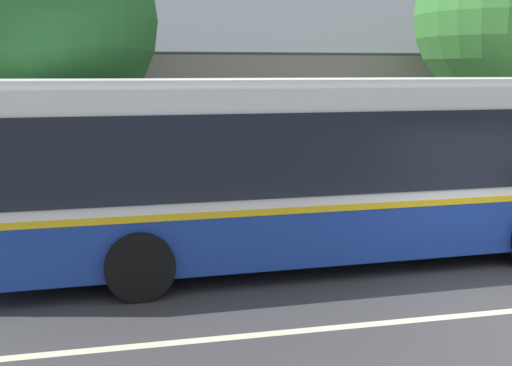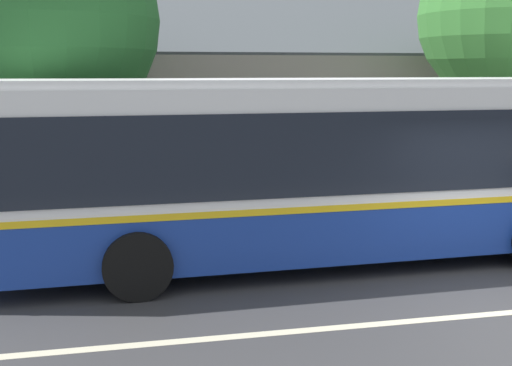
# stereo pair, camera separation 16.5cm
# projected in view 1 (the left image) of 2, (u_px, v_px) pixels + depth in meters

# --- Properties ---
(sidewalk_far) EXTENTS (60.00, 3.00, 0.15)m
(sidewalk_far) POSITION_uv_depth(u_px,v_px,m) (364.00, 211.00, 14.56)
(sidewalk_far) COLOR #ADAAA3
(sidewalk_far) RESTS_ON ground
(community_building) EXTENTS (26.88, 9.18, 6.94)m
(community_building) POSITION_uv_depth(u_px,v_px,m) (191.00, 111.00, 20.68)
(community_building) COLOR gray
(community_building) RESTS_ON ground
(transit_bus) EXTENTS (11.32, 2.96, 3.11)m
(transit_bus) POSITION_uv_depth(u_px,v_px,m) (317.00, 164.00, 10.83)
(transit_bus) COLOR navy
(transit_bus) RESTS_ON ground
(street_tree_primary) EXTENTS (4.11, 4.11, 6.58)m
(street_tree_primary) POSITION_uv_depth(u_px,v_px,m) (502.00, 16.00, 15.16)
(street_tree_primary) COLOR #4C3828
(street_tree_primary) RESTS_ON ground
(street_tree_secondary) EXTENTS (4.61, 4.61, 6.54)m
(street_tree_secondary) POSITION_uv_depth(u_px,v_px,m) (33.00, 29.00, 12.70)
(street_tree_secondary) COLOR #4C3828
(street_tree_secondary) RESTS_ON ground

